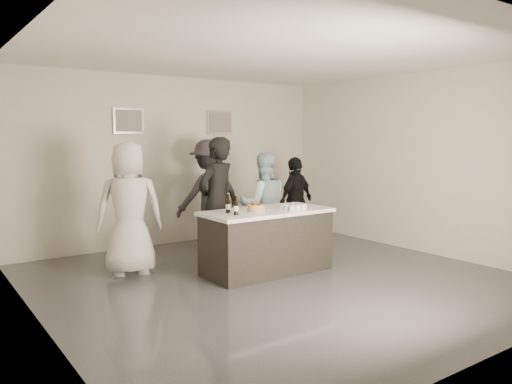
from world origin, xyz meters
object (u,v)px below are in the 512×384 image
person_guest_left (129,208)px  bar_counter (267,241)px  cake (256,209)px  beer_bottle_b (236,205)px  person_guest_right (296,201)px  person_guest_back (210,195)px  beer_bottle_a (228,203)px  person_main_black (217,201)px  person_main_blue (263,205)px

person_guest_left → bar_counter: bearing=166.1°
cake → beer_bottle_b: 0.42m
person_guest_left → person_guest_right: (3.18, 0.19, -0.15)m
person_guest_back → beer_bottle_a: bearing=67.2°
person_main_black → person_main_blue: (0.92, 0.07, -0.13)m
beer_bottle_b → person_guest_back: person_guest_back is taller
beer_bottle_a → person_guest_right: (2.15, 1.14, -0.24)m
person_main_blue → person_guest_right: person_main_blue is taller
person_main_black → person_main_blue: 0.93m
bar_counter → person_main_black: size_ratio=0.96×
cake → person_main_black: bearing=100.7°
beer_bottle_b → person_main_black: bearing=74.9°
cake → person_main_blue: 1.16m
beer_bottle_b → person_guest_back: 2.04m
beer_bottle_b → beer_bottle_a: bearing=87.6°
person_main_blue → person_guest_left: (-2.18, 0.19, 0.10)m
beer_bottle_b → cake: bearing=14.1°
person_guest_back → person_guest_right: bearing=158.5°
person_guest_right → beer_bottle_a: bearing=11.4°
person_guest_right → person_guest_back: 1.56m
beer_bottle_a → bar_counter: bearing=-8.5°
person_main_blue → person_guest_right: (1.00, 0.38, -0.05)m
person_main_blue → person_guest_back: 1.05m
person_main_blue → person_guest_left: bearing=16.6°
bar_counter → cake: 0.53m
cake → person_main_black: 0.82m
beer_bottle_b → person_main_blue: person_main_blue is taller
person_guest_right → person_main_black: bearing=-3.5°
beer_bottle_b → person_main_black: 0.94m
beer_bottle_a → person_guest_left: bearing=137.2°
person_main_black → person_guest_right: 1.97m
beer_bottle_a → beer_bottle_b: (-0.01, -0.21, 0.00)m
person_guest_right → person_guest_back: (-1.45, 0.56, 0.16)m
beer_bottle_a → person_guest_left: (-1.03, 0.95, -0.10)m
cake → person_guest_right: bearing=35.5°
cake → beer_bottle_a: beer_bottle_a is taller
cake → person_guest_back: (0.31, 1.81, 0.01)m
beer_bottle_b → person_guest_back: (0.71, 1.91, -0.09)m
beer_bottle_a → beer_bottle_b: size_ratio=1.00×
person_guest_right → bar_counter: bearing=21.7°
beer_bottle_a → beer_bottle_b: bearing=-92.4°
bar_counter → beer_bottle_a: 0.83m
cake → person_guest_right: (1.76, 1.25, -0.15)m
beer_bottle_a → person_guest_right: bearing=28.0°
beer_bottle_a → person_main_blue: 1.40m
beer_bottle_b → person_main_blue: 1.53m
beer_bottle_b → person_guest_left: bearing=131.3°
person_main_black → person_guest_right: (1.91, 0.45, -0.18)m
person_guest_left → cake: bearing=162.0°
person_main_blue → cake: bearing=70.4°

